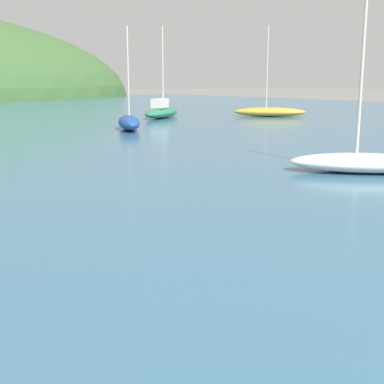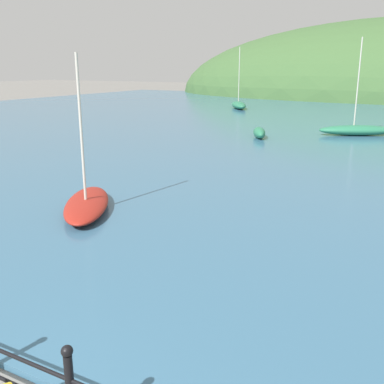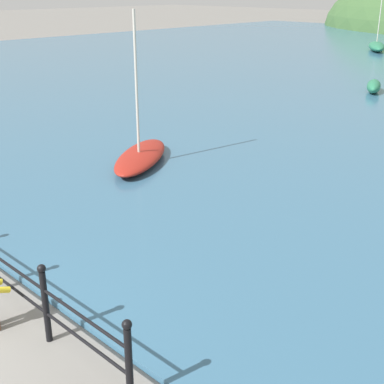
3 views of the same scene
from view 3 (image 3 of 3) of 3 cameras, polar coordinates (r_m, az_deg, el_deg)
iron_railing at (r=8.41m, az=-18.58°, el=-8.65°), size 5.51×0.12×1.21m
boat_green_fishing at (r=43.57m, az=19.09°, el=14.49°), size 3.21×4.27×5.40m
boat_far_left at (r=26.17m, az=18.82°, el=10.64°), size 1.44×2.11×0.56m
boat_red_dinghy at (r=14.74m, az=-5.49°, el=3.88°), size 2.78×3.37×4.04m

